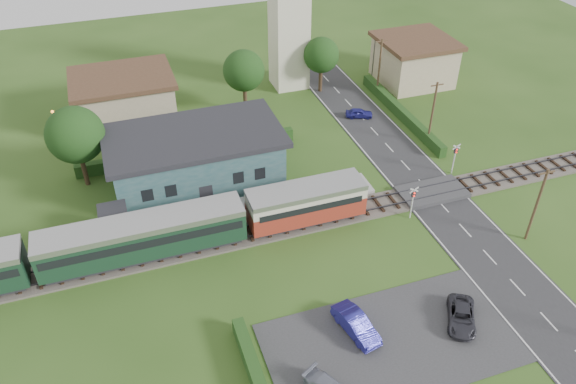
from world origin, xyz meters
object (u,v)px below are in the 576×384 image
object	(u,v)px
train	(101,246)
church_tower	(289,3)
pedestrian_far	(125,225)
station_building	(196,158)
car_park_dark	(462,316)
house_west	(125,99)
crossing_signal_far	(455,155)
crossing_signal_near	(413,198)
pedestrian_near	(277,192)
equipment_hut	(115,221)
house_east	(414,60)
car_park_blue	(356,324)
car_on_road	(359,113)

from	to	relation	value
train	church_tower	world-z (taller)	church_tower
church_tower	pedestrian_far	size ratio (longest dim) A/B	9.02
station_building	church_tower	world-z (taller)	church_tower
car_park_dark	pedestrian_far	world-z (taller)	pedestrian_far
house_west	crossing_signal_far	distance (m)	35.26
crossing_signal_near	pedestrian_near	xyz separation A→B (m)	(-10.43, 5.52, -0.72)
equipment_hut	house_east	world-z (taller)	house_east
house_east	car_park_dark	distance (m)	39.43
station_building	car_park_blue	xyz separation A→B (m)	(6.66, -21.33, -1.92)
house_west	crossing_signal_far	bearing A→B (deg)	-35.77
crossing_signal_near	car_park_dark	world-z (taller)	crossing_signal_near
house_west	pedestrian_far	distance (m)	20.26
train	car_park_dark	world-z (taller)	train
train	house_east	distance (m)	44.98
house_west	house_east	distance (m)	35.01
church_tower	car_park_dark	xyz separation A→B (m)	(-0.98, -39.98, -9.59)
car_on_road	car_park_blue	xyz separation A→B (m)	(-13.06, -27.77, 0.21)
house_east	crossing_signal_near	size ratio (longest dim) A/B	2.69
crossing_signal_far	car_park_blue	world-z (taller)	crossing_signal_far
house_east	crossing_signal_near	world-z (taller)	house_east
train	crossing_signal_far	size ratio (longest dim) A/B	13.18
car_park_dark	pedestrian_near	distance (m)	18.92
car_on_road	pedestrian_far	xyz separation A→B (m)	(-26.97, -12.52, 0.86)
house_west	car_park_dark	bearing A→B (deg)	-62.78
station_building	pedestrian_far	xyz separation A→B (m)	(-7.25, -6.09, -1.27)
equipment_hut	crossing_signal_far	world-z (taller)	crossing_signal_far
crossing_signal_near	pedestrian_far	world-z (taller)	crossing_signal_near
house_east	train	bearing A→B (deg)	-150.71
crossing_signal_far	train	bearing A→B (deg)	-175.83
car_park_blue	house_east	bearing A→B (deg)	43.85
equipment_hut	car_park_blue	xyz separation A→B (m)	(14.66, -15.54, -0.98)
equipment_hut	car_on_road	xyz separation A→B (m)	(27.72, 12.23, -1.18)
house_east	pedestrian_far	xyz separation A→B (m)	(-37.25, -19.09, -1.37)
car_park_blue	pedestrian_far	bearing A→B (deg)	120.44
equipment_hut	station_building	world-z (taller)	station_building
equipment_hut	car_park_dark	distance (m)	27.95
house_east	pedestrian_near	size ratio (longest dim) A/B	4.53
church_tower	house_east	size ratio (longest dim) A/B	2.00
church_tower	car_park_blue	size ratio (longest dim) A/B	4.21
church_tower	house_east	world-z (taller)	church_tower
house_west	train	bearing A→B (deg)	-100.40
station_building	pedestrian_near	xyz separation A→B (m)	(5.97, -5.88, -1.27)
station_building	crossing_signal_near	size ratio (longest dim) A/B	4.88
car_park_blue	pedestrian_near	bearing A→B (deg)	80.60
church_tower	house_west	distance (m)	21.55
equipment_hut	car_on_road	world-z (taller)	equipment_hut
station_building	pedestrian_near	distance (m)	8.48
house_east	pedestrian_far	distance (m)	41.88
car_park_dark	car_park_blue	bearing A→B (deg)	-162.08
station_building	house_east	xyz separation A→B (m)	(30.00, 13.01, 0.10)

